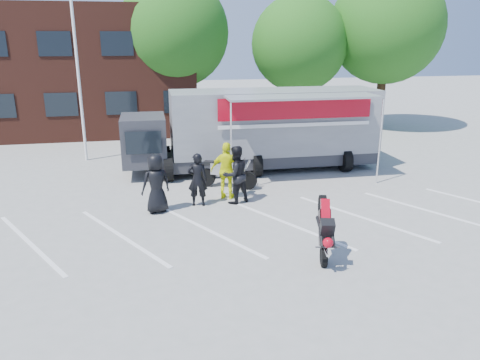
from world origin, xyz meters
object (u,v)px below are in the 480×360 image
object	(u,v)px
spectator_leather_a	(156,183)
spectator_leather_b	(198,180)
tree_right	(386,27)
flagpole	(82,44)
transporter_truck	(262,169)
spectator_leather_c	(235,175)
tree_mid	(299,44)
spectator_hivis	(227,171)
parked_motorcycle	(227,188)
stunt_bike_rider	(320,255)
tree_left	(174,32)

from	to	relation	value
spectator_leather_a	spectator_leather_b	size ratio (longest dim) A/B	1.07
tree_right	flagpole	bearing A→B (deg)	-164.52
transporter_truck	spectator_leather_c	bearing A→B (deg)	-115.54
tree_mid	transporter_truck	size ratio (longest dim) A/B	0.75
spectator_hivis	tree_right	bearing A→B (deg)	-111.94
flagpole	parked_motorcycle	distance (m)	8.99
spectator_hivis	stunt_bike_rider	bearing A→B (deg)	131.88
tree_mid	spectator_hivis	xyz separation A→B (m)	(-6.16, -11.40, -3.97)
tree_right	tree_left	bearing A→B (deg)	172.87
spectator_leather_c	flagpole	bearing A→B (deg)	-75.71
tree_mid	spectator_hivis	distance (m)	13.55
stunt_bike_rider	spectator_leather_c	world-z (taller)	spectator_leather_c
transporter_truck	spectator_hivis	distance (m)	4.10
flagpole	parked_motorcycle	world-z (taller)	flagpole
transporter_truck	spectator_leather_c	world-z (taller)	spectator_leather_c
spectator_leather_a	spectator_leather_b	distance (m)	1.38
parked_motorcycle	spectator_leather_c	world-z (taller)	spectator_leather_c
spectator_leather_b	spectator_leather_c	size ratio (longest dim) A/B	0.91
spectator_leather_b	tree_left	bearing A→B (deg)	-81.07
flagpole	spectator_leather_b	bearing A→B (deg)	-59.80
flagpole	spectator_leather_b	size ratio (longest dim) A/B	4.53
transporter_truck	spectator_leather_a	distance (m)	6.25
spectator_leather_a	spectator_leather_c	xyz separation A→B (m)	(2.59, 0.38, 0.02)
stunt_bike_rider	spectator_hivis	size ratio (longest dim) A/B	0.90
flagpole	tree_mid	world-z (taller)	flagpole
transporter_truck	spectator_leather_c	distance (m)	4.42
spectator_leather_c	tree_left	bearing A→B (deg)	-108.61
tree_mid	spectator_leather_a	bearing A→B (deg)	-124.90
tree_left	spectator_leather_a	xyz separation A→B (m)	(-1.56, -13.27, -4.62)
stunt_bike_rider	spectator_leather_c	bearing A→B (deg)	120.98
parked_motorcycle	spectator_hivis	bearing A→B (deg)	-164.34
flagpole	spectator_leather_b	world-z (taller)	flagpole
flagpole	spectator_hivis	xyz separation A→B (m)	(5.08, -6.40, -4.08)
tree_left	spectator_leather_a	distance (m)	14.14
flagpole	transporter_truck	bearing A→B (deg)	-22.76
parked_motorcycle	spectator_leather_a	bearing A→B (deg)	152.70
tree_mid	transporter_truck	distance (m)	10.26
parked_motorcycle	spectator_hivis	size ratio (longest dim) A/B	1.18
tree_left	spectator_leather_b	world-z (taller)	tree_left
transporter_truck	spectator_leather_b	bearing A→B (deg)	-128.45
stunt_bike_rider	spectator_leather_b	size ratio (longest dim) A/B	1.00
tree_left	stunt_bike_rider	bearing A→B (deg)	-82.01
tree_mid	spectator_leather_a	size ratio (longest dim) A/B	4.07
tree_mid	parked_motorcycle	xyz separation A→B (m)	(-5.98, -10.25, -4.94)
parked_motorcycle	stunt_bike_rider	distance (m)	6.11
flagpole	spectator_leather_c	bearing A→B (deg)	-52.51
flagpole	spectator_leather_c	world-z (taller)	flagpole
flagpole	tree_right	xyz separation A→B (m)	(16.24, 4.50, 0.82)
spectator_hivis	transporter_truck	bearing A→B (deg)	-97.61
tree_right	spectator_hivis	world-z (taller)	tree_right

